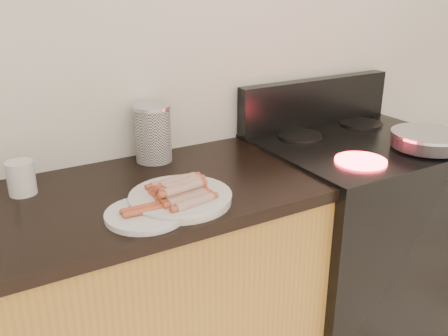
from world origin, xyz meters
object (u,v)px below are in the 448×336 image
main_plate (181,199)px  mug (21,178)px  stove (350,242)px  frying_pan (429,140)px  canister (153,133)px  side_plate (145,215)px

main_plate → mug: 0.49m
stove → frying_pan: size_ratio=1.93×
canister → mug: (-0.46, -0.07, -0.05)m
frying_pan → canister: size_ratio=2.32×
frying_pan → main_plate: bearing=170.8°
main_plate → canister: canister is taller
canister → mug: canister is taller
stove → main_plate: main_plate is taller
frying_pan → mug: size_ratio=4.54×
mug → canister: bearing=8.4°
side_plate → canister: bearing=64.0°
stove → canister: (-0.78, 0.24, 0.55)m
stove → main_plate: bearing=-171.5°
canister → frying_pan: bearing=-25.4°
frying_pan → mug: 1.43m
frying_pan → canister: bearing=149.5°
main_plate → frying_pan: bearing=-4.1°
frying_pan → main_plate: size_ratio=1.58×
stove → canister: size_ratio=4.48×
stove → canister: canister is taller
frying_pan → side_plate: bearing=173.3°
stove → side_plate: (-0.97, -0.17, 0.45)m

